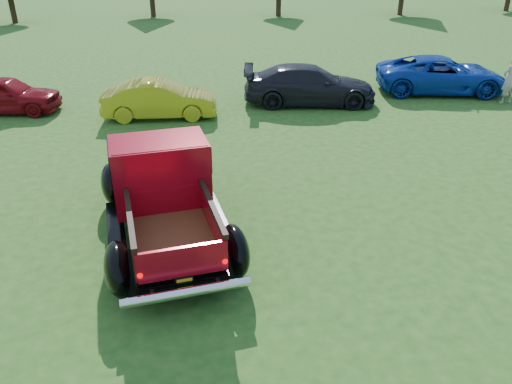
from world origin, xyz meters
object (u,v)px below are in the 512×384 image
at_px(show_car_yellow, 160,100).
at_px(show_car_blue, 442,75).
at_px(show_car_red, 5,95).
at_px(spectator, 510,80).
at_px(show_car_grey, 310,85).
at_px(pickup_truck, 162,187).

xyz_separation_m(show_car_yellow, show_car_blue, (10.11, 1.65, 0.06)).
bearing_deg(show_car_red, spectator, -86.67).
xyz_separation_m(show_car_red, show_car_grey, (10.00, -0.30, 0.06)).
xyz_separation_m(pickup_truck, show_car_red, (-5.37, 8.00, -0.28)).
bearing_deg(show_car_blue, show_car_grey, 108.76).
xyz_separation_m(show_car_grey, spectator, (6.74, -0.82, 0.16)).
distance_m(show_car_blue, spectator, 2.29).
distance_m(show_car_red, spectator, 16.78).
height_order(pickup_truck, show_car_blue, pickup_truck).
bearing_deg(show_car_grey, show_car_blue, -73.89).
xyz_separation_m(show_car_red, show_car_yellow, (5.00, -1.18, -0.01)).
relative_size(show_car_yellow, spectator, 2.19).
relative_size(show_car_red, show_car_blue, 0.74).
distance_m(show_car_grey, show_car_blue, 5.16).
height_order(show_car_red, show_car_blue, show_car_blue).
bearing_deg(show_car_yellow, pickup_truck, -174.79).
xyz_separation_m(show_car_red, spectator, (16.74, -1.12, 0.22)).
distance_m(pickup_truck, show_car_yellow, 6.84).
height_order(show_car_blue, spectator, spectator).
xyz_separation_m(show_car_red, show_car_blue, (15.11, 0.47, 0.06)).
relative_size(show_car_yellow, show_car_grey, 0.79).
height_order(show_car_grey, spectator, spectator).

